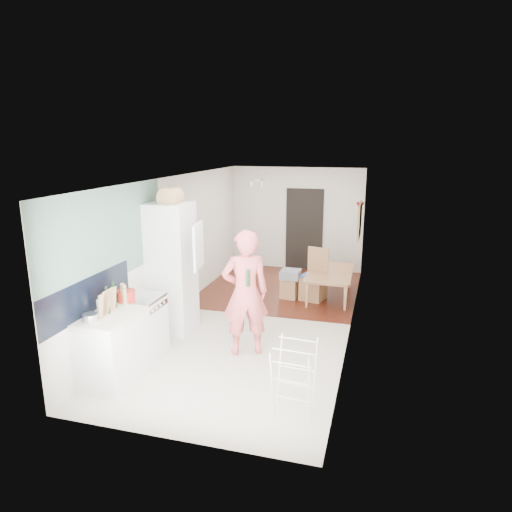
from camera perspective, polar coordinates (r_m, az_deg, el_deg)
The scene contains 32 objects.
room_shell at distance 7.84m, azimuth 0.35°, elevation 0.53°, with size 3.20×7.00×2.50m, color silver, non-canonical shape.
floor at distance 8.22m, azimuth 0.33°, elevation -7.96°, with size 3.20×7.00×0.01m, color beige.
wood_floor_overlay at distance 9.91m, azimuth 3.16°, elevation -4.03°, with size 3.20×3.30×0.01m, color #532110.
sage_wall_panel at distance 6.56m, azimuth -17.96°, elevation 2.50°, with size 0.02×3.00×1.30m, color slate.
tile_splashback at distance 6.30m, azimuth -20.17°, elevation -4.75°, with size 0.02×1.90×0.50m, color black.
doorway_recess at distance 11.18m, azimuth 6.05°, elevation 3.28°, with size 0.90×0.04×2.00m, color black.
base_cabinet at distance 6.41m, azimuth -17.50°, elevation -11.15°, with size 0.60×0.90×0.86m, color white.
worktop at distance 6.23m, azimuth -17.81°, elevation -7.31°, with size 0.62×0.92×0.06m, color silver.
range_cooker at distance 6.98m, azimuth -14.16°, elevation -8.67°, with size 0.60×0.60×0.88m, color white.
cooker_top at distance 6.82m, azimuth -14.39°, elevation -5.10°, with size 0.60×0.60×0.04m, color silver.
fridge_housing at distance 7.61m, azimuth -10.49°, elevation -1.49°, with size 0.66×0.66×2.15m, color white.
fridge_door at distance 6.98m, azimuth -7.23°, elevation 1.24°, with size 0.56×0.04×0.70m, color white.
fridge_interior at distance 7.37m, azimuth -8.49°, elevation 1.88°, with size 0.02×0.52×0.66m, color white.
pinboard at distance 9.39m, azimuth 12.84°, elevation 4.33°, with size 0.03×0.90×0.70m, color tan.
pinboard_frame at distance 9.39m, azimuth 12.75°, elevation 4.33°, with size 0.01×0.94×0.74m, color #A9694C.
wall_sconce at distance 10.00m, azimuth 12.88°, elevation 6.07°, with size 0.18×0.18×0.16m, color maroon.
person at distance 6.62m, azimuth -1.35°, elevation -3.26°, with size 0.81×0.53×2.23m, color #E15F61.
dining_table at distance 9.38m, azimuth 9.37°, elevation -3.81°, with size 1.34×0.74×0.47m, color #A9694C.
dining_chair at distance 9.12m, azimuth 7.20°, elevation -2.37°, with size 0.44×0.44×1.04m, color #A9694C, non-canonical shape.
stool at distance 9.26m, azimuth 4.27°, elevation -4.01°, with size 0.33×0.33×0.43m, color #A9694C, non-canonical shape.
grey_drape at distance 9.13m, azimuth 4.34°, elevation -2.29°, with size 0.38×0.38×0.17m, color slate.
drying_rack at distance 5.47m, azimuth 4.78°, elevation -14.99°, with size 0.45×0.41×0.88m, color white, non-canonical shape.
bread_bin at distance 7.34m, azimuth -10.63°, elevation 7.21°, with size 0.35×0.33×0.18m, color tan, non-canonical shape.
red_casserole at distance 6.66m, azimuth -15.94°, elevation -4.80°, with size 0.26×0.26×0.15m, color red.
steel_pan at distance 6.09m, azimuth -20.00°, elevation -7.24°, with size 0.19×0.19×0.10m, color silver.
held_bottle at distance 6.46m, azimuth -1.00°, elevation -2.78°, with size 0.05×0.05×0.25m, color #153B1E.
bottle_a at distance 6.24m, azimuth -18.10°, elevation -5.58°, with size 0.07×0.07×0.29m, color #153B1E.
bottle_b at distance 6.44m, azimuth -17.35°, elevation -4.90°, with size 0.07×0.07×0.29m, color #153B1E.
bottle_c at distance 6.22m, azimuth -18.87°, elevation -6.09°, with size 0.09×0.09×0.21m, color beige.
pepper_mill_front at distance 6.60m, azimuth -16.31°, elevation -4.67°, with size 0.06×0.06×0.22m, color tan.
pepper_mill_back at distance 6.53m, azimuth -16.09°, elevation -4.87°, with size 0.06×0.06×0.22m, color tan.
chopping_boards at distance 6.18m, azimuth -18.08°, elevation -5.52°, with size 0.04×0.25×0.34m, color tan, non-canonical shape.
Camera 1 is at (2.00, -7.35, 3.10)m, focal length 32.00 mm.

